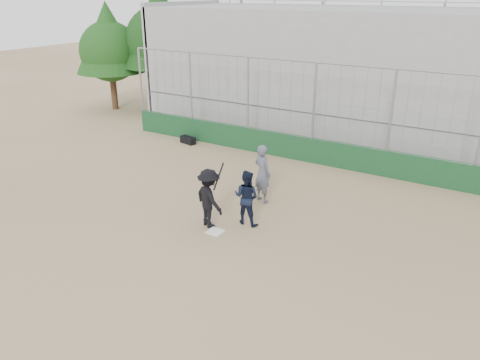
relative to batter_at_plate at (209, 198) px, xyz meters
The scene contains 10 objects.
ground 1.00m from the batter_at_plate, 34.66° to the right, with size 90.00×90.00×0.00m, color #7E6344.
home_plate 0.99m from the batter_at_plate, 34.66° to the right, with size 0.44×0.44×0.02m, color white.
backstop 6.76m from the batter_at_plate, 86.90° to the left, with size 18.10×0.25×4.04m.
bleachers 11.88m from the batter_at_plate, 88.21° to the left, with size 20.25×6.70×6.98m.
tree_left 15.52m from the batter_at_plate, 134.70° to the left, with size 4.48×4.48×7.00m.
tree_right 16.32m from the batter_at_plate, 144.85° to the left, with size 3.84×3.84×6.00m.
batter_at_plate is the anchor object (origin of this frame).
catcher_crouched 1.15m from the batter_at_plate, 37.80° to the left, with size 0.85×0.67×1.16m.
umpire 2.41m from the batter_at_plate, 78.14° to the left, with size 0.72×0.47×1.77m, color #4D5262.
equipment_bag 8.21m from the batter_at_plate, 131.61° to the left, with size 0.81×0.48×0.36m.
Camera 1 is at (6.86, -9.94, 6.58)m, focal length 35.00 mm.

